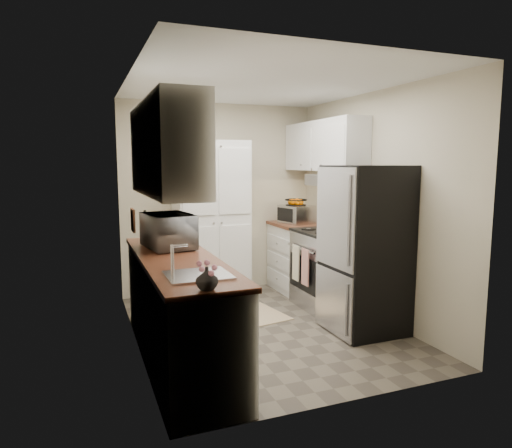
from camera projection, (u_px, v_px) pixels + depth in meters
name	position (u px, v px, depth m)	size (l,w,h in m)	color
ground	(265.00, 328.00, 4.80)	(3.20, 3.20, 0.00)	#665B4C
room_shell	(264.00, 173.00, 4.57)	(2.64, 3.24, 2.52)	beige
pantry_cabinet	(211.00, 220.00, 5.81)	(0.90, 0.55, 2.00)	white
base_cabinet_left	(179.00, 311.00, 3.99)	(0.60, 2.30, 0.88)	white
countertop_left	(178.00, 259.00, 3.92)	(0.63, 2.33, 0.04)	brown
base_cabinet_right	(299.00, 258.00, 6.19)	(0.60, 0.80, 0.88)	white
countertop_right	(299.00, 225.00, 6.13)	(0.63, 0.83, 0.04)	brown
electric_range	(328.00, 268.00, 5.44)	(0.71, 0.78, 1.13)	#B7B7BC
refrigerator	(365.00, 249.00, 4.64)	(0.70, 0.72, 1.70)	#B7B7BC
microwave	(169.00, 231.00, 4.33)	(0.59, 0.40, 0.33)	#ABAAAF
wine_bottle	(145.00, 227.00, 4.72)	(0.07, 0.07, 0.29)	black
flower_vase	(207.00, 278.00, 2.89)	(0.14, 0.14, 0.15)	white
cutting_board	(169.00, 227.00, 4.80)	(0.02, 0.22, 0.27)	#4E8A3A
toaster_oven	(296.00, 214.00, 6.11)	(0.33, 0.42, 0.24)	#B0B1B5
fruit_basket	(296.00, 201.00, 6.06)	(0.29, 0.29, 0.12)	#DB6500
kitchen_mat	(259.00, 313.00, 5.24)	(0.45, 0.73, 0.01)	beige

